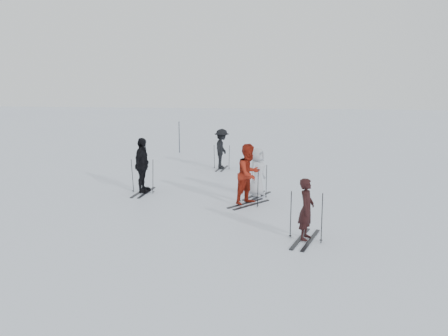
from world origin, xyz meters
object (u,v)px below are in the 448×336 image
object	(u,v)px
skier_grey	(257,173)
skier_uphill_far	(222,149)
skier_near_dark	(306,210)
skier_red	(249,175)
piste_marker	(179,137)
skier_uphill_left	(142,166)

from	to	relation	value
skier_grey	skier_uphill_far	size ratio (longest dim) A/B	0.91
skier_near_dark	skier_red	xyz separation A→B (m)	(-1.72, 3.01, 0.20)
skier_red	skier_grey	distance (m)	1.11
skier_red	piste_marker	bearing A→B (deg)	61.82
skier_red	piste_marker	xyz separation A→B (m)	(-5.05, 10.32, -0.08)
skier_uphill_far	piste_marker	xyz separation A→B (m)	(-3.18, 4.46, -0.02)
skier_red	skier_uphill_far	distance (m)	6.15
skier_uphill_far	skier_uphill_left	bearing A→B (deg)	159.93
skier_uphill_left	piste_marker	bearing A→B (deg)	8.03
skier_near_dark	skier_grey	size ratio (longest dim) A/B	0.92
piste_marker	skier_grey	bearing A→B (deg)	-60.55
skier_near_dark	skier_uphill_left	world-z (taller)	skier_uphill_left
skier_near_dark	skier_grey	xyz separation A→B (m)	(-1.55, 4.10, 0.06)
skier_uphill_left	skier_uphill_far	world-z (taller)	skier_uphill_left
skier_uphill_left	skier_red	bearing A→B (deg)	-103.06
skier_near_dark	skier_grey	bearing A→B (deg)	35.81
skier_near_dark	skier_uphill_left	xyz separation A→B (m)	(-5.56, 3.95, 0.21)
piste_marker	skier_uphill_far	bearing A→B (deg)	-54.46
skier_grey	piste_marker	world-z (taller)	piste_marker
skier_grey	skier_uphill_left	distance (m)	4.01
skier_grey	piste_marker	bearing A→B (deg)	52.31
skier_grey	skier_uphill_left	world-z (taller)	skier_uphill_left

